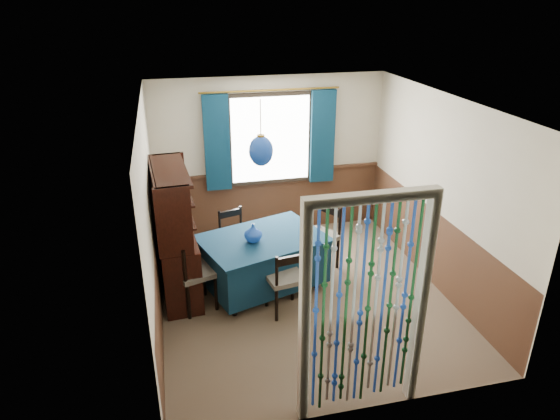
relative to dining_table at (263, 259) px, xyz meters
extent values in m
plane|color=brown|center=(0.46, -0.29, -0.43)|extent=(4.00, 4.00, 0.00)
plane|color=silver|center=(0.46, -0.29, 2.07)|extent=(4.00, 4.00, 0.00)
plane|color=#C1B79E|center=(0.46, 1.71, 0.82)|extent=(3.60, 0.00, 3.60)
plane|color=#C1B79E|center=(0.46, -2.29, 0.82)|extent=(3.60, 0.00, 3.60)
plane|color=#C1B79E|center=(-1.34, -0.29, 0.82)|extent=(0.00, 4.00, 4.00)
plane|color=#C1B79E|center=(2.26, -0.29, 0.82)|extent=(0.00, 4.00, 4.00)
plane|color=#462A1A|center=(0.46, 1.69, 0.07)|extent=(3.60, 0.00, 3.60)
plane|color=#462A1A|center=(0.46, -2.28, 0.07)|extent=(3.60, 0.00, 3.60)
plane|color=#462A1A|center=(-1.32, -0.29, 0.07)|extent=(0.00, 4.00, 4.00)
plane|color=#462A1A|center=(2.25, -0.29, 0.07)|extent=(0.00, 4.00, 4.00)
cube|color=black|center=(0.46, 1.66, 1.12)|extent=(1.32, 0.12, 1.42)
cube|color=#0C2B42|center=(0.00, 0.00, -0.02)|extent=(1.71, 1.40, 0.59)
cube|color=#0C2B42|center=(0.00, 0.00, 0.29)|extent=(1.78, 1.48, 0.03)
cylinder|color=black|center=(-0.46, -0.54, -0.36)|extent=(0.07, 0.07, 0.14)
cylinder|color=black|center=(0.69, -0.17, -0.36)|extent=(0.07, 0.07, 0.14)
cylinder|color=black|center=(-0.69, 0.17, -0.36)|extent=(0.07, 0.07, 0.14)
cylinder|color=black|center=(0.46, 0.54, -0.36)|extent=(0.07, 0.07, 0.14)
cylinder|color=black|center=(0.01, -0.77, -0.21)|extent=(0.04, 0.04, 0.44)
cylinder|color=black|center=(0.36, -0.71, -0.21)|extent=(0.04, 0.04, 0.44)
cylinder|color=black|center=(-0.04, -0.44, -0.21)|extent=(0.04, 0.04, 0.44)
cylinder|color=black|center=(0.30, -0.38, -0.21)|extent=(0.04, 0.04, 0.44)
cube|color=#5B5549|center=(0.16, -0.57, 0.04)|extent=(0.49, 0.48, 0.06)
cube|color=black|center=(0.19, -0.75, 0.37)|extent=(0.37, 0.10, 0.10)
cylinder|color=black|center=(0.01, -0.78, 0.23)|extent=(0.04, 0.04, 0.43)
cylinder|color=black|center=(0.36, -0.72, 0.23)|extent=(0.04, 0.04, 0.43)
cylinder|color=black|center=(-0.14, 0.86, -0.22)|extent=(0.04, 0.04, 0.42)
cylinder|color=black|center=(-0.46, 0.76, -0.22)|extent=(0.04, 0.04, 0.42)
cylinder|color=black|center=(-0.05, 0.56, -0.22)|extent=(0.04, 0.04, 0.42)
cylinder|color=black|center=(-0.37, 0.47, -0.22)|extent=(0.04, 0.04, 0.42)
cube|color=#5B5549|center=(-0.26, 0.66, 0.02)|extent=(0.50, 0.49, 0.06)
cube|color=black|center=(-0.30, 0.82, 0.32)|extent=(0.34, 0.14, 0.09)
cylinder|color=black|center=(-0.15, 0.87, 0.19)|extent=(0.04, 0.04, 0.41)
cylinder|color=black|center=(-0.46, 0.77, 0.19)|extent=(0.04, 0.04, 0.41)
cylinder|color=black|center=(-1.12, -0.13, -0.19)|extent=(0.05, 0.05, 0.47)
cylinder|color=black|center=(-1.00, -0.49, -0.19)|extent=(0.05, 0.05, 0.47)
cylinder|color=black|center=(-0.77, -0.02, -0.19)|extent=(0.05, 0.05, 0.47)
cylinder|color=black|center=(-0.66, -0.38, -0.19)|extent=(0.05, 0.05, 0.47)
cube|color=#5B5549|center=(-0.89, -0.25, 0.07)|extent=(0.55, 0.57, 0.06)
cube|color=black|center=(-1.07, -0.31, 0.41)|extent=(0.16, 0.39, 0.10)
cylinder|color=black|center=(-1.12, -0.13, 0.27)|extent=(0.04, 0.04, 0.46)
cylinder|color=black|center=(-1.01, -0.49, 0.27)|extent=(0.04, 0.04, 0.46)
cylinder|color=black|center=(1.13, 0.26, -0.20)|extent=(0.05, 0.05, 0.47)
cylinder|color=black|center=(0.93, 0.58, -0.20)|extent=(0.05, 0.05, 0.47)
cylinder|color=black|center=(0.82, 0.07, -0.20)|extent=(0.05, 0.05, 0.47)
cylinder|color=black|center=(0.63, 0.39, -0.20)|extent=(0.05, 0.05, 0.47)
cube|color=#5B5549|center=(0.88, 0.32, 0.07)|extent=(0.61, 0.62, 0.06)
cube|color=black|center=(1.04, 0.42, 0.41)|extent=(0.24, 0.36, 0.10)
cylinder|color=black|center=(1.14, 0.26, 0.27)|extent=(0.04, 0.04, 0.46)
cylinder|color=black|center=(0.94, 0.58, 0.27)|extent=(0.04, 0.04, 0.46)
cube|color=black|center=(-1.08, 0.17, 0.00)|extent=(0.54, 1.32, 0.85)
cube|color=black|center=(-1.08, -0.45, 0.84)|extent=(0.40, 0.08, 0.85)
cube|color=black|center=(-1.08, 0.78, 0.84)|extent=(0.40, 0.08, 0.85)
cube|color=black|center=(-1.08, 0.17, 1.25)|extent=(0.49, 1.32, 0.04)
cube|color=black|center=(-1.29, 0.17, 0.84)|extent=(0.12, 1.27, 0.85)
cube|color=black|center=(-1.05, 0.17, 0.72)|extent=(0.43, 1.24, 0.02)
cube|color=black|center=(-1.05, 0.17, 1.00)|extent=(0.43, 1.24, 0.02)
cylinder|color=olive|center=(0.00, 0.00, 1.77)|extent=(0.01, 0.01, 0.61)
ellipsoid|color=#163D99|center=(0.00, 0.00, 1.46)|extent=(0.29, 0.29, 0.36)
cylinder|color=olive|center=(0.00, 0.00, 1.64)|extent=(0.09, 0.09, 0.03)
imported|color=#163D99|center=(-0.13, -0.07, 0.42)|extent=(0.23, 0.23, 0.22)
imported|color=beige|center=(-1.03, -0.06, 0.76)|extent=(0.23, 0.23, 0.06)
imported|color=beige|center=(-1.03, 0.47, 0.51)|extent=(0.23, 0.23, 0.19)
camera|label=1|loc=(-1.07, -5.59, 3.19)|focal=32.00mm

